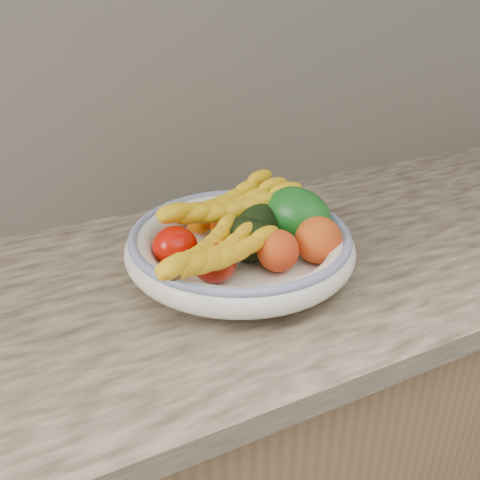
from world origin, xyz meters
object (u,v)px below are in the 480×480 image
(fruit_bowl, at_px, (240,246))
(green_mango, at_px, (294,215))
(banana_bunch_front, at_px, (213,257))
(banana_bunch_back, at_px, (227,210))

(fruit_bowl, bearing_deg, green_mango, 7.20)
(green_mango, bearing_deg, fruit_bowl, 162.40)
(fruit_bowl, xyz_separation_m, green_mango, (0.12, 0.01, 0.03))
(green_mango, relative_size, banana_bunch_front, 0.57)
(fruit_bowl, xyz_separation_m, banana_bunch_back, (0.01, 0.07, 0.04))
(green_mango, distance_m, banana_bunch_front, 0.21)
(banana_bunch_back, distance_m, banana_bunch_front, 0.16)
(fruit_bowl, relative_size, banana_bunch_back, 1.35)
(banana_bunch_front, bearing_deg, fruit_bowl, 11.62)
(fruit_bowl, bearing_deg, banana_bunch_back, 83.59)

